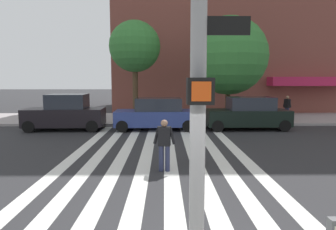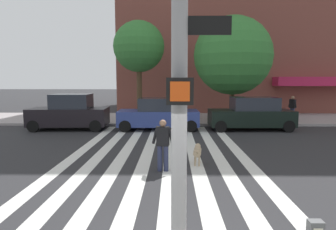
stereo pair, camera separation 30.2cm
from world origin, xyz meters
name	(u,v)px [view 2 (the right image)]	position (x,y,z in m)	size (l,w,h in m)	color
ground_plane	(179,156)	(0.00, 7.28, 0.00)	(160.00, 160.00, 0.00)	#2B2B2D
sidewalk_far	(176,119)	(0.00, 17.56, 0.07)	(80.00, 6.00, 0.15)	#9A9293
crosswalk_stripes	(158,156)	(-0.78, 7.28, 0.00)	(6.75, 13.96, 0.01)	silver
traffic_light_pole	(180,18)	(-0.16, -0.38, 3.52)	(0.74, 0.46, 5.80)	gray
parked_car_near_curb	(70,113)	(-6.21, 13.29, 0.96)	(4.44, 2.18, 2.05)	black
parked_car_behind_first	(159,114)	(-1.02, 13.29, 0.89)	(4.63, 2.07, 1.83)	navy
parked_car_third_in_line	(252,114)	(4.30, 13.29, 0.91)	(4.74, 2.01, 1.89)	black
street_tree_nearest	(139,47)	(-2.51, 16.47, 5.05)	(3.42, 3.42, 6.64)	#4C3823
street_tree_middle	(233,56)	(3.58, 15.52, 4.39)	(4.98, 4.98, 6.74)	#4C3823
pedestrian_dog_walker	(163,142)	(-0.54, 5.44, 0.93)	(0.71, 0.28, 1.64)	#282D4C
dog_on_leash	(197,151)	(0.61, 6.24, 0.44)	(0.33, 1.00, 0.65)	tan
pedestrian_bystander	(292,107)	(7.85, 16.34, 1.08)	(0.38, 0.68, 1.64)	#282D4C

